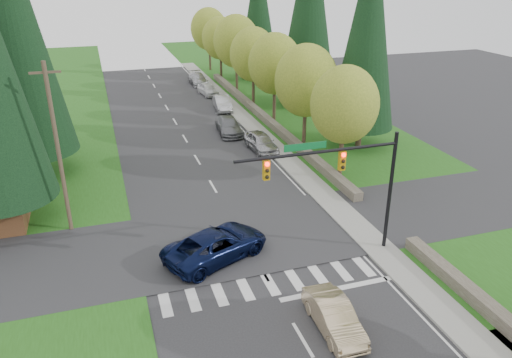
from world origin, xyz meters
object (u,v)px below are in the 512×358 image
sedan_champagne (334,316)px  parked_car_c (222,103)px  parked_car_e (198,79)px  parked_car_d (208,89)px  parked_car_a (261,142)px  suv_navy (216,245)px  parked_car_b (229,126)px

sedan_champagne → parked_car_c: (4.07, 35.45, 0.07)m
sedan_champagne → parked_car_e: 48.51m
parked_car_d → parked_car_a: bearing=-97.1°
sedan_champagne → parked_car_c: 35.69m
sedan_champagne → parked_car_a: parked_car_a is taller
parked_car_a → parked_car_c: bearing=86.4°
suv_navy → parked_car_c: suv_navy is taller
parked_car_c → parked_car_e: (0.00, 12.88, -0.03)m
suv_navy → parked_car_b: size_ratio=1.18×
sedan_champagne → parked_car_c: size_ratio=0.91×
sedan_champagne → parked_car_b: (2.68, 27.55, 0.05)m
parked_car_a → parked_car_e: size_ratio=0.92×
parked_car_e → sedan_champagne: bearing=-95.2°
sedan_champagne → suv_navy: size_ratio=0.70×
parked_car_a → parked_car_d: parked_car_a is taller
parked_car_b → parked_car_e: 20.84m
parked_car_b → parked_car_e: parked_car_b is taller
suv_navy → parked_car_a: bearing=-51.0°
parked_car_b → parked_car_c: size_ratio=1.10×
parked_car_e → parked_car_b: bearing=-94.2°
parked_car_d → sedan_champagne: bearing=-102.6°
parked_car_d → parked_car_e: (0.00, 5.97, 0.02)m
parked_car_a → parked_car_b: parked_car_a is taller
suv_navy → parked_car_b: bearing=-41.1°
suv_navy → parked_car_d: bearing=-36.5°
parked_car_c → parked_car_d: parked_car_c is taller
parked_car_d → suv_navy: bearing=-109.2°
parked_car_a → sedan_champagne: bearing=-103.9°
parked_car_b → parked_car_c: parked_car_c is taller
parked_car_a → parked_car_c: size_ratio=1.01×
parked_car_a → parked_car_b: size_ratio=0.92×
parked_car_c → suv_navy: bearing=-99.3°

